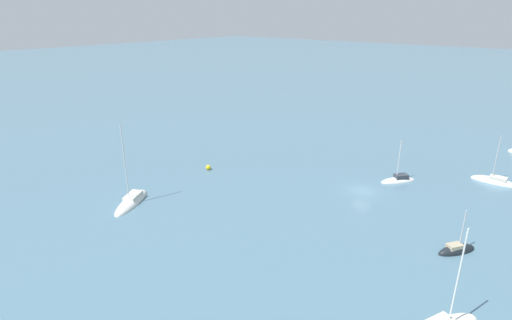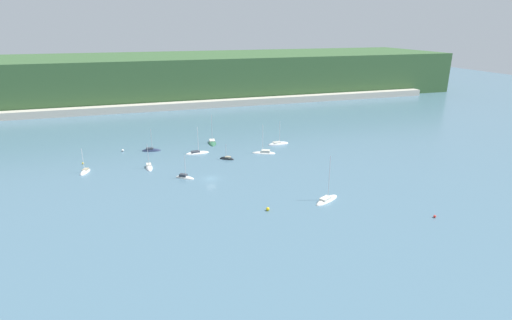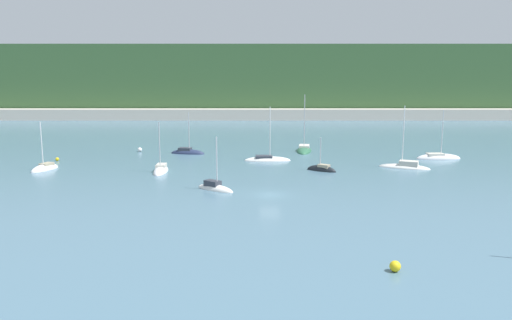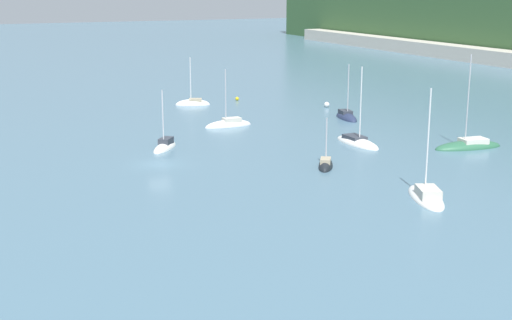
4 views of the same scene
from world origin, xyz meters
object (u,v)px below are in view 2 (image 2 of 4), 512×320
object	(u,v)px
sailboat_7	(278,144)
mooring_buoy_0	(83,163)
sailboat_3	(264,153)
sailboat_5	(85,172)
mooring_buoy_2	(268,209)
sailboat_8	(212,143)
sailboat_4	(151,151)
mooring_buoy_3	(123,150)
sailboat_9	(185,178)
sailboat_6	(197,153)
sailboat_1	(227,159)
mooring_buoy_1	(435,216)
sailboat_2	(327,200)
sailboat_0	(149,168)

from	to	relation	value
sailboat_7	mooring_buoy_0	world-z (taller)	sailboat_7
sailboat_3	sailboat_5	size ratio (longest dim) A/B	1.23
sailboat_5	mooring_buoy_2	size ratio (longest dim) A/B	9.91
sailboat_8	sailboat_4	bearing A→B (deg)	-74.71
sailboat_3	mooring_buoy_2	xyz separation A→B (m)	(-13.34, -42.63, 0.29)
sailboat_5	mooring_buoy_3	bearing A→B (deg)	169.71
sailboat_9	sailboat_6	bearing A→B (deg)	109.34
sailboat_5	sailboat_8	distance (m)	46.82
mooring_buoy_0	sailboat_7	bearing A→B (deg)	1.82
sailboat_6	sailboat_1	bearing A→B (deg)	-49.41
sailboat_3	sailboat_7	distance (m)	12.15
sailboat_8	sailboat_9	xyz separation A→B (m)	(-14.76, -32.75, 0.03)
sailboat_5	mooring_buoy_3	size ratio (longest dim) A/B	10.27
sailboat_7	sailboat_3	bearing A→B (deg)	-137.52
sailboat_7	mooring_buoy_2	size ratio (longest dim) A/B	11.15
sailboat_6	mooring_buoy_0	bearing A→B (deg)	179.02
mooring_buoy_0	mooring_buoy_1	xyz separation A→B (m)	(80.81, -64.12, 0.01)
sailboat_4	sailboat_5	size ratio (longest dim) A/B	1.02
sailboat_2	mooring_buoy_1	distance (m)	25.10
sailboat_2	mooring_buoy_3	size ratio (longest dim) A/B	15.15
sailboat_2	mooring_buoy_1	size ratio (longest dim) A/B	20.39
sailboat_7	mooring_buoy_0	size ratio (longest dim) A/B	15.88
sailboat_9	sailboat_0	bearing A→B (deg)	165.67
sailboat_5	sailboat_9	xyz separation A→B (m)	(27.94, -13.55, 0.05)
sailboat_1	sailboat_6	xyz separation A→B (m)	(-8.28, 9.23, 0.00)
sailboat_8	sailboat_9	world-z (taller)	sailboat_8
sailboat_4	sailboat_9	distance (m)	30.71
sailboat_7	sailboat_5	bearing A→B (deg)	-174.10
sailboat_1	sailboat_8	bearing A→B (deg)	-54.37
sailboat_2	sailboat_6	distance (m)	54.46
sailboat_7	sailboat_6	bearing A→B (deg)	-179.47
sailboat_3	sailboat_0	bearing A→B (deg)	27.66
sailboat_7	mooring_buoy_3	world-z (taller)	sailboat_7
sailboat_0	sailboat_1	xyz separation A→B (m)	(24.97, 0.78, -0.02)
sailboat_8	mooring_buoy_1	distance (m)	83.58
sailboat_4	sailboat_1	bearing A→B (deg)	-24.13
sailboat_2	sailboat_9	world-z (taller)	sailboat_2
sailboat_7	mooring_buoy_2	world-z (taller)	sailboat_7
sailboat_3	mooring_buoy_1	bearing A→B (deg)	133.93
mooring_buoy_0	mooring_buoy_3	bearing A→B (deg)	40.29
mooring_buoy_1	mooring_buoy_2	world-z (taller)	mooring_buoy_2
sailboat_4	sailboat_6	xyz separation A→B (m)	(14.97, -7.72, -0.02)
sailboat_2	sailboat_5	size ratio (longest dim) A/B	1.48
sailboat_3	sailboat_8	size ratio (longest dim) A/B	0.89
sailboat_5	sailboat_1	bearing A→B (deg)	108.86
mooring_buoy_1	mooring_buoy_0	bearing A→B (deg)	141.57
sailboat_4	sailboat_5	world-z (taller)	sailboat_4
sailboat_4	sailboat_9	bearing A→B (deg)	-63.62
sailboat_7	mooring_buoy_2	xyz separation A→B (m)	(-21.85, -51.31, 0.37)
sailboat_0	sailboat_8	bearing A→B (deg)	129.94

